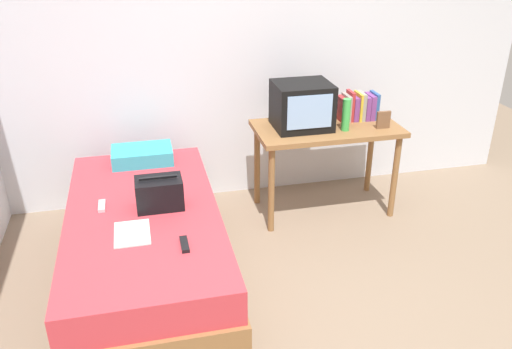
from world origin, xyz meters
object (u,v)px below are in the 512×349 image
object	(u,v)px
water_bottle	(346,115)
pillow	(142,155)
remote_dark	(184,244)
book_row	(358,107)
tv	(302,106)
handbag	(159,193)
picture_frame	(383,120)
bed	(146,247)
desk	(326,137)
magazine	(132,233)
remote_silver	(102,206)

from	to	relation	value
water_bottle	pillow	xyz separation A→B (m)	(-1.57, 0.22, -0.28)
pillow	remote_dark	xyz separation A→B (m)	(0.19, -1.26, -0.04)
book_row	pillow	world-z (taller)	book_row
tv	handbag	bearing A→B (deg)	-149.80
picture_frame	tv	bearing A→B (deg)	164.81
bed	desk	bearing A→B (deg)	24.40
book_row	handbag	world-z (taller)	book_row
tv	bed	bearing A→B (deg)	-151.39
magazine	pillow	bearing A→B (deg)	84.38
remote_silver	picture_frame	bearing A→B (deg)	11.36
bed	book_row	world-z (taller)	book_row
bed	remote_dark	size ratio (longest dim) A/B	12.82
magazine	remote_dark	size ratio (longest dim) A/B	1.86
magazine	book_row	bearing A→B (deg)	29.49
remote_dark	tv	bearing A→B (deg)	47.84
handbag	magazine	distance (m)	0.36
picture_frame	remote_dark	size ratio (longest dim) A/B	0.90
water_bottle	remote_silver	world-z (taller)	water_bottle
bed	magazine	xyz separation A→B (m)	(-0.07, -0.28, 0.28)
tv	magazine	xyz separation A→B (m)	(-1.36, -0.98, -0.38)
bed	water_bottle	bearing A→B (deg)	19.30
pillow	bed	bearing A→B (deg)	-92.52
picture_frame	handbag	bearing A→B (deg)	-164.04
remote_dark	book_row	bearing A→B (deg)	38.58
book_row	desk	bearing A→B (deg)	-161.32
remote_silver	book_row	bearing A→B (deg)	18.37
desk	pillow	world-z (taller)	desk
tv	pillow	distance (m)	1.30
picture_frame	remote_silver	world-z (taller)	picture_frame
water_bottle	picture_frame	world-z (taller)	water_bottle
bed	desk	xyz separation A→B (m)	(1.50, 0.68, 0.39)
pillow	water_bottle	bearing A→B (deg)	-7.82
water_bottle	pillow	world-z (taller)	water_bottle
remote_dark	picture_frame	bearing A→B (deg)	30.89
water_bottle	picture_frame	xyz separation A→B (m)	(0.31, -0.03, -0.06)
water_bottle	magazine	size ratio (longest dim) A/B	0.88
book_row	remote_silver	xyz separation A→B (m)	(-2.05, -0.68, -0.30)
tv	pillow	bearing A→B (deg)	176.63
bed	handbag	distance (m)	0.40
picture_frame	book_row	bearing A→B (deg)	114.87
tv	book_row	bearing A→B (deg)	8.65
pillow	magazine	bearing A→B (deg)	-95.62
handbag	desk	bearing A→B (deg)	25.48
water_bottle	remote_dark	size ratio (longest dim) A/B	1.63
picture_frame	magazine	world-z (taller)	picture_frame
book_row	magazine	xyz separation A→B (m)	(-1.87, -1.06, -0.31)
desk	handbag	world-z (taller)	handbag
water_bottle	book_row	world-z (taller)	water_bottle
desk	magazine	size ratio (longest dim) A/B	4.00
water_bottle	handbag	bearing A→B (deg)	-160.03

